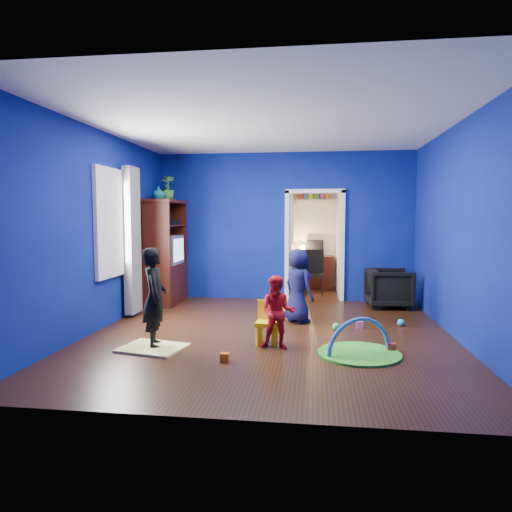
# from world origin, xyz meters

# --- Properties ---
(floor) EXTENTS (5.00, 5.50, 0.01)m
(floor) POSITION_xyz_m (0.00, 0.00, 0.00)
(floor) COLOR black
(floor) RESTS_ON ground
(ceiling) EXTENTS (5.00, 5.50, 0.01)m
(ceiling) POSITION_xyz_m (0.00, 0.00, 2.90)
(ceiling) COLOR white
(ceiling) RESTS_ON wall_back
(wall_back) EXTENTS (5.00, 0.02, 2.90)m
(wall_back) POSITION_xyz_m (0.00, 2.75, 1.45)
(wall_back) COLOR navy
(wall_back) RESTS_ON floor
(wall_front) EXTENTS (5.00, 0.02, 2.90)m
(wall_front) POSITION_xyz_m (0.00, -2.75, 1.45)
(wall_front) COLOR navy
(wall_front) RESTS_ON floor
(wall_left) EXTENTS (0.02, 5.50, 2.90)m
(wall_left) POSITION_xyz_m (-2.50, 0.00, 1.45)
(wall_left) COLOR navy
(wall_left) RESTS_ON floor
(wall_right) EXTENTS (0.02, 5.50, 2.90)m
(wall_right) POSITION_xyz_m (2.50, 0.00, 1.45)
(wall_right) COLOR navy
(wall_right) RESTS_ON floor
(alcove) EXTENTS (1.00, 1.75, 2.50)m
(alcove) POSITION_xyz_m (0.60, 3.62, 1.25)
(alcove) COLOR silver
(alcove) RESTS_ON floor
(armchair) EXTENTS (0.83, 0.81, 0.71)m
(armchair) POSITION_xyz_m (1.95, 2.18, 0.35)
(armchair) COLOR black
(armchair) RESTS_ON floor
(child_black) EXTENTS (0.43, 0.53, 1.26)m
(child_black) POSITION_xyz_m (-1.37, -0.82, 0.63)
(child_black) COLOR black
(child_black) RESTS_ON floor
(child_navy) EXTENTS (0.65, 0.66, 1.15)m
(child_navy) POSITION_xyz_m (0.36, 0.78, 0.58)
(child_navy) COLOR #10193C
(child_navy) RESTS_ON floor
(toddler_red) EXTENTS (0.47, 0.37, 0.92)m
(toddler_red) POSITION_xyz_m (0.16, -0.70, 0.46)
(toddler_red) COLOR #B11E12
(toddler_red) RESTS_ON floor
(vase) EXTENTS (0.28, 0.28, 0.24)m
(vase) POSITION_xyz_m (-2.22, 1.79, 2.08)
(vase) COLOR #0E5670
(vase) RESTS_ON tv_armoire
(potted_plant) EXTENTS (0.28, 0.28, 0.48)m
(potted_plant) POSITION_xyz_m (-2.22, 2.31, 2.20)
(potted_plant) COLOR #388831
(potted_plant) RESTS_ON tv_armoire
(tv_armoire) EXTENTS (0.58, 1.14, 1.96)m
(tv_armoire) POSITION_xyz_m (-2.22, 2.09, 0.98)
(tv_armoire) COLOR #401A0A
(tv_armoire) RESTS_ON floor
(crt_tv) EXTENTS (0.46, 0.70, 0.54)m
(crt_tv) POSITION_xyz_m (-2.18, 2.09, 1.02)
(crt_tv) COLOR silver
(crt_tv) RESTS_ON tv_armoire
(yellow_blanket) EXTENTS (0.86, 0.74, 0.03)m
(yellow_blanket) POSITION_xyz_m (-1.37, -0.92, 0.01)
(yellow_blanket) COLOR #F2E07A
(yellow_blanket) RESTS_ON floor
(hopper_ball) EXTENTS (0.40, 0.40, 0.40)m
(hopper_ball) POSITION_xyz_m (0.31, 1.03, 0.20)
(hopper_ball) COLOR yellow
(hopper_ball) RESTS_ON floor
(kid_chair) EXTENTS (0.30, 0.30, 0.50)m
(kid_chair) POSITION_xyz_m (0.01, -0.50, 0.25)
(kid_chair) COLOR yellow
(kid_chair) RESTS_ON floor
(play_mat) EXTENTS (0.98, 0.98, 0.03)m
(play_mat) POSITION_xyz_m (1.15, -0.83, 0.01)
(play_mat) COLOR green
(play_mat) RESTS_ON floor
(toy_arch) EXTENTS (0.80, 0.45, 0.88)m
(toy_arch) POSITION_xyz_m (1.15, -0.83, 0.02)
(toy_arch) COLOR #3F8CD8
(toy_arch) RESTS_ON floor
(window_left) EXTENTS (0.03, 0.95, 1.55)m
(window_left) POSITION_xyz_m (-2.48, 0.35, 1.55)
(window_left) COLOR white
(window_left) RESTS_ON wall_left
(curtain) EXTENTS (0.14, 0.42, 2.40)m
(curtain) POSITION_xyz_m (-2.37, 0.90, 1.25)
(curtain) COLOR slate
(curtain) RESTS_ON floor
(doorway) EXTENTS (1.16, 0.10, 2.10)m
(doorway) POSITION_xyz_m (0.60, 2.75, 1.05)
(doorway) COLOR white
(doorway) RESTS_ON floor
(study_desk) EXTENTS (0.88, 0.44, 0.75)m
(study_desk) POSITION_xyz_m (0.60, 4.26, 0.38)
(study_desk) COLOR #3D140A
(study_desk) RESTS_ON floor
(desk_monitor) EXTENTS (0.40, 0.05, 0.32)m
(desk_monitor) POSITION_xyz_m (0.60, 4.38, 0.95)
(desk_monitor) COLOR black
(desk_monitor) RESTS_ON study_desk
(desk_lamp) EXTENTS (0.14, 0.14, 0.14)m
(desk_lamp) POSITION_xyz_m (0.32, 4.32, 0.93)
(desk_lamp) COLOR #FFD88C
(desk_lamp) RESTS_ON study_desk
(folding_chair) EXTENTS (0.40, 0.40, 0.92)m
(folding_chair) POSITION_xyz_m (0.60, 3.30, 0.46)
(folding_chair) COLOR black
(folding_chair) RESTS_ON floor
(book_shelf) EXTENTS (0.88, 0.24, 0.04)m
(book_shelf) POSITION_xyz_m (0.60, 4.37, 2.02)
(book_shelf) COLOR white
(book_shelf) RESTS_ON study_desk
(toy_0) EXTENTS (0.10, 0.08, 0.10)m
(toy_0) POSITION_xyz_m (1.55, -0.64, 0.05)
(toy_0) COLOR red
(toy_0) RESTS_ON floor
(toy_1) EXTENTS (0.11, 0.11, 0.11)m
(toy_1) POSITION_xyz_m (1.91, 0.74, 0.06)
(toy_1) COLOR #239BCA
(toy_1) RESTS_ON floor
(toy_2) EXTENTS (0.10, 0.08, 0.10)m
(toy_2) POSITION_xyz_m (-0.39, -1.29, 0.05)
(toy_2) COLOR orange
(toy_2) RESTS_ON floor
(toy_3) EXTENTS (0.11, 0.11, 0.11)m
(toy_3) POSITION_xyz_m (0.93, 0.34, 0.06)
(toy_3) COLOR #37C163
(toy_3) RESTS_ON floor
(toy_4) EXTENTS (0.10, 0.08, 0.10)m
(toy_4) POSITION_xyz_m (1.28, 0.52, 0.05)
(toy_4) COLOR #CD4CA5
(toy_4) RESTS_ON floor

